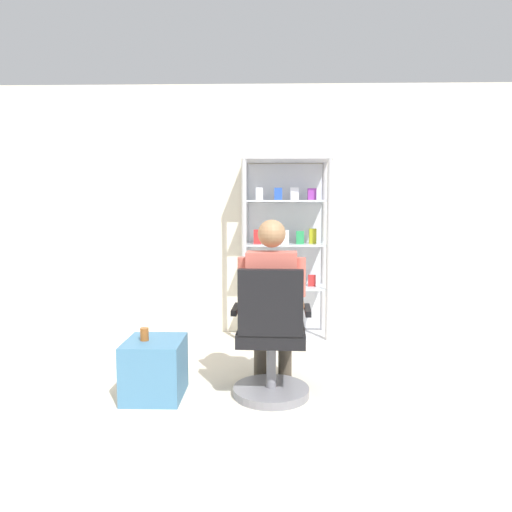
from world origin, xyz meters
TOP-DOWN VIEW (x-y plane):
  - ground_plane at (0.00, 0.00)m, footprint 7.20×7.20m
  - back_wall at (0.00, 3.00)m, footprint 6.00×0.10m
  - display_cabinet_main at (0.40, 2.76)m, footprint 0.90×0.45m
  - office_chair at (0.24, 1.11)m, footprint 0.57×0.56m
  - seated_shopkeeper at (0.24, 1.27)m, footprint 0.50×0.58m
  - storage_crate at (-0.61, 1.12)m, footprint 0.41×0.46m
  - tea_glass at (-0.68, 1.11)m, footprint 0.06×0.06m

SIDE VIEW (x-z plane):
  - ground_plane at x=0.00m, z-range 0.00..0.00m
  - storage_crate at x=-0.61m, z-range 0.00..0.42m
  - office_chair at x=0.24m, z-range -0.09..0.87m
  - tea_glass at x=-0.68m, z-range 0.42..0.51m
  - seated_shopkeeper at x=0.24m, z-range 0.07..1.36m
  - display_cabinet_main at x=0.40m, z-range 0.01..1.91m
  - back_wall at x=0.00m, z-range 0.00..2.70m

